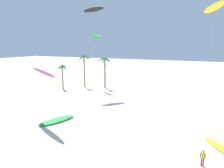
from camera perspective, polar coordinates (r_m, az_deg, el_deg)
The scene contains 10 objects.
palm_tree_0 at distance 53.62m, azimuth -13.89°, elevation 4.12°, with size 3.87×4.09×6.39m.
palm_tree_1 at distance 55.11m, azimuth -7.82°, elevation 6.58°, with size 4.53×4.35×8.78m.
palm_tree_2 at distance 53.06m, azimuth -2.06°, elevation 5.83°, with size 4.76×4.74×8.27m.
flying_kite_0 at distance 30.09m, azimuth -18.85°, elevation 3.11°, with size 7.47×4.89×8.23m.
flying_kite_2 at distance 53.03m, azimuth -4.41°, elevation 13.20°, with size 5.90×10.93×14.26m.
flying_kite_3 at distance 47.20m, azimuth 26.87°, elevation 18.78°, with size 5.06×13.14×19.87m.
flying_kite_4 at distance 47.84m, azimuth -5.12°, elevation 20.13°, with size 3.67×5.97×20.05m.
grounded_kite_0 at distance 26.51m, azimuth 28.28°, elevation -15.50°, with size 4.12×5.12×0.26m.
grounded_kite_1 at distance 32.03m, azimuth -15.29°, elevation -9.83°, with size 3.64×6.12×0.40m.
person_near_left at distance 22.12m, azimuth 24.19°, elevation -18.33°, with size 0.49×0.27×1.64m.
Camera 1 is at (12.17, -2.44, 11.39)m, focal length 32.44 mm.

